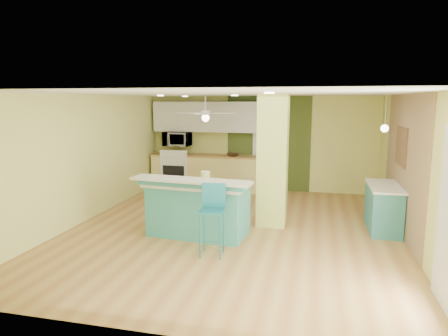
{
  "coord_description": "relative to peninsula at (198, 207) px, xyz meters",
  "views": [
    {
      "loc": [
        1.47,
        -7.01,
        2.39
      ],
      "look_at": [
        -0.28,
        0.4,
        1.09
      ],
      "focal_mm": 32.0,
      "sensor_mm": 36.0,
      "label": 1
    }
  ],
  "objects": [
    {
      "name": "olive_accent",
      "position": [
        0.76,
        3.91,
        0.75
      ],
      "size": [
        2.2,
        0.02,
        2.5
      ],
      "primitive_type": "cube",
      "color": "#425321",
      "rests_on": "floor"
    },
    {
      "name": "wall_back",
      "position": [
        0.56,
        3.92,
        0.75
      ],
      "size": [
        6.0,
        0.01,
        2.5
      ],
      "primitive_type": "cube",
      "color": "#D9D874",
      "rests_on": "floor"
    },
    {
      "name": "upper_cabinets",
      "position": [
        -0.74,
        3.74,
        1.45
      ],
      "size": [
        3.2,
        0.34,
        0.8
      ],
      "primitive_type": "cube",
      "color": "silver",
      "rests_on": "wall_back"
    },
    {
      "name": "wall_left",
      "position": [
        -2.45,
        0.42,
        0.75
      ],
      "size": [
        0.01,
        7.0,
        2.5
      ],
      "primitive_type": "cube",
      "color": "#D9D874",
      "rests_on": "floor"
    },
    {
      "name": "microwave",
      "position": [
        -1.69,
        3.62,
        0.85
      ],
      "size": [
        0.7,
        0.48,
        0.39
      ],
      "primitive_type": "imported",
      "color": "silver",
      "rests_on": "wall_back"
    },
    {
      "name": "interior_door",
      "position": [
        0.76,
        3.88,
        0.5
      ],
      "size": [
        0.82,
        0.05,
        2.0
      ],
      "primitive_type": "cube",
      "color": "white",
      "rests_on": "floor"
    },
    {
      "name": "canister",
      "position": [
        0.08,
        0.21,
        0.53
      ],
      "size": [
        0.17,
        0.17,
        0.18
      ],
      "primitive_type": "cylinder",
      "color": "gold",
      "rests_on": "peninsula"
    },
    {
      "name": "pendant_lamp",
      "position": [
        3.21,
        1.17,
        1.38
      ],
      "size": [
        0.14,
        0.14,
        0.69
      ],
      "color": "white",
      "rests_on": "ceiling"
    },
    {
      "name": "wall_decor",
      "position": [
        3.52,
        1.22,
        1.05
      ],
      "size": [
        0.03,
        0.9,
        0.7
      ],
      "primitive_type": "cube",
      "color": "brown",
      "rests_on": "wood_panel"
    },
    {
      "name": "peninsula",
      "position": [
        0.0,
        0.0,
        0.0
      ],
      "size": [
        2.07,
        1.25,
        1.09
      ],
      "rotation": [
        0.0,
        0.0,
        -0.09
      ],
      "color": "teal",
      "rests_on": "floor"
    },
    {
      "name": "column",
      "position": [
        1.21,
        0.92,
        0.75
      ],
      "size": [
        0.55,
        0.55,
        2.5
      ],
      "primitive_type": "cube",
      "color": "#BECB5E",
      "rests_on": "floor"
    },
    {
      "name": "bar_stool",
      "position": [
        0.49,
        -0.81,
        0.24
      ],
      "size": [
        0.39,
        0.39,
        1.12
      ],
      "rotation": [
        0.0,
        0.0,
        0.07
      ],
      "color": "#1D7484",
      "rests_on": "floor"
    },
    {
      "name": "wood_panel",
      "position": [
        3.55,
        1.02,
        0.75
      ],
      "size": [
        0.02,
        3.4,
        2.5
      ],
      "primitive_type": "cube",
      "color": "#84674B",
      "rests_on": "floor"
    },
    {
      "name": "ceiling",
      "position": [
        0.56,
        0.42,
        2.0
      ],
      "size": [
        6.0,
        7.0,
        0.01
      ],
      "primitive_type": "cube",
      "color": "white",
      "rests_on": "wall_back"
    },
    {
      "name": "kitchen_run",
      "position": [
        -0.74,
        3.62,
        -0.03
      ],
      "size": [
        3.25,
        0.63,
        0.94
      ],
      "color": "#E0CF75",
      "rests_on": "floor"
    },
    {
      "name": "ceiling_fan",
      "position": [
        -0.54,
        2.42,
        1.57
      ],
      "size": [
        1.41,
        1.41,
        0.61
      ],
      "color": "silver",
      "rests_on": "ceiling"
    },
    {
      "name": "fruit_bowl",
      "position": [
        -0.12,
        3.53,
        0.48
      ],
      "size": [
        0.4,
        0.4,
        0.08
      ],
      "primitive_type": "imported",
      "rotation": [
        0.0,
        0.0,
        -0.29
      ],
      "color": "#3C2818",
      "rests_on": "kitchen_run"
    },
    {
      "name": "stove",
      "position": [
        -1.69,
        3.61,
        -0.04
      ],
      "size": [
        0.76,
        0.66,
        1.08
      ],
      "color": "silver",
      "rests_on": "floor"
    },
    {
      "name": "side_counter",
      "position": [
        3.26,
        1.07,
        -0.08
      ],
      "size": [
        0.56,
        1.31,
        0.84
      ],
      "color": "teal",
      "rests_on": "floor"
    },
    {
      "name": "floor",
      "position": [
        0.56,
        0.42,
        -0.51
      ],
      "size": [
        6.0,
        7.0,
        0.01
      ],
      "primitive_type": "cube",
      "color": "#A36E39",
      "rests_on": "ground"
    },
    {
      "name": "wall_front",
      "position": [
        0.56,
        -3.09,
        0.75
      ],
      "size": [
        6.0,
        0.01,
        2.5
      ],
      "primitive_type": "cube",
      "color": "#D9D874",
      "rests_on": "floor"
    },
    {
      "name": "wall_right",
      "position": [
        3.56,
        0.42,
        0.75
      ],
      "size": [
        0.01,
        7.0,
        2.5
      ],
      "primitive_type": "cube",
      "color": "#D9D874",
      "rests_on": "floor"
    }
  ]
}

